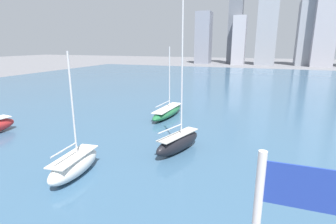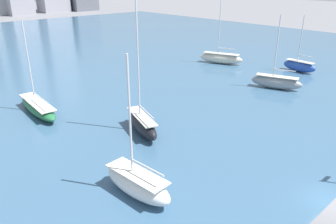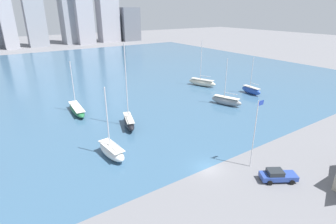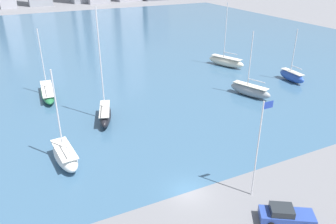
{
  "view_description": "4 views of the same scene",
  "coord_description": "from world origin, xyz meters",
  "views": [
    {
      "loc": [
        5.71,
        -7.24,
        12.33
      ],
      "look_at": [
        -4.08,
        19.29,
        5.0
      ],
      "focal_mm": 28.0,
      "sensor_mm": 36.0,
      "label": 1
    },
    {
      "loc": [
        -24.11,
        -7.1,
        16.7
      ],
      "look_at": [
        -3.5,
        15.52,
        4.15
      ],
      "focal_mm": 35.0,
      "sensor_mm": 36.0,
      "label": 2
    },
    {
      "loc": [
        -24.1,
        -24.76,
        22.58
      ],
      "look_at": [
        2.29,
        14.16,
        4.11
      ],
      "focal_mm": 28.0,
      "sensor_mm": 36.0,
      "label": 3
    },
    {
      "loc": [
        -14.27,
        -24.19,
        22.65
      ],
      "look_at": [
        4.22,
        13.65,
        2.82
      ],
      "focal_mm": 35.0,
      "sensor_mm": 36.0,
      "label": 4
    }
  ],
  "objects": [
    {
      "name": "sailboat_white",
      "position": [
        -10.74,
        11.32,
        1.11
      ],
      "size": [
        2.92,
        7.32,
        11.76
      ],
      "rotation": [
        0.0,
        0.0,
        0.09
      ],
      "color": "white",
      "rests_on": "harbor_water"
    },
    {
      "name": "sailboat_green",
      "position": [
        -9.71,
        34.36,
        0.88
      ],
      "size": [
        3.02,
        11.08,
        11.97
      ],
      "rotation": [
        0.0,
        0.0,
        -0.06
      ],
      "color": "#236B3D",
      "rests_on": "harbor_water"
    },
    {
      "name": "sailboat_black",
      "position": [
        -3.18,
        20.36,
        1.22
      ],
      "size": [
        4.11,
        8.04,
        16.83
      ],
      "rotation": [
        0.0,
        0.0,
        -0.31
      ],
      "color": "black",
      "rests_on": "harbor_water"
    },
    {
      "name": "distant_city_skyline",
      "position": [
        26.42,
        168.15,
        24.57
      ],
      "size": [
        114.78,
        22.07,
        67.6
      ],
      "color": "gray",
      "rests_on": "ground_plane"
    },
    {
      "name": "harbor_water",
      "position": [
        0.0,
        70.0,
        0.0
      ],
      "size": [
        180.0,
        140.0,
        0.0
      ],
      "color": "#385B7A",
      "rests_on": "ground_plane"
    }
  ]
}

